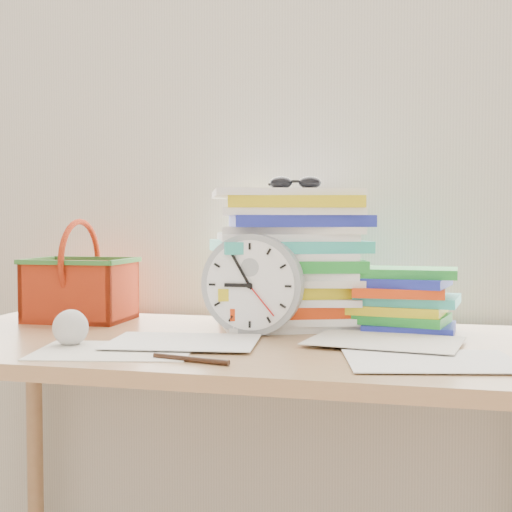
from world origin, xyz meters
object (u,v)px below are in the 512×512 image
(clock, at_px, (253,284))
(book_stack, at_px, (403,300))
(paper_stack, at_px, (291,258))
(basket, at_px, (80,271))
(desk, at_px, (230,374))

(clock, relative_size, book_stack, 0.91)
(paper_stack, bearing_deg, book_stack, -5.06)
(paper_stack, xyz_separation_m, book_stack, (0.26, -0.02, -0.09))
(clock, height_order, basket, basket)
(clock, bearing_deg, book_stack, 21.87)
(basket, bearing_deg, paper_stack, 2.15)
(clock, bearing_deg, basket, 166.24)
(desk, xyz_separation_m, book_stack, (0.35, 0.20, 0.15))
(desk, distance_m, book_stack, 0.43)
(desk, bearing_deg, clock, 63.99)
(clock, distance_m, basket, 0.49)
(desk, bearing_deg, book_stack, 29.10)
(book_stack, distance_m, basket, 0.80)
(paper_stack, bearing_deg, clock, -110.02)
(clock, bearing_deg, desk, -116.01)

